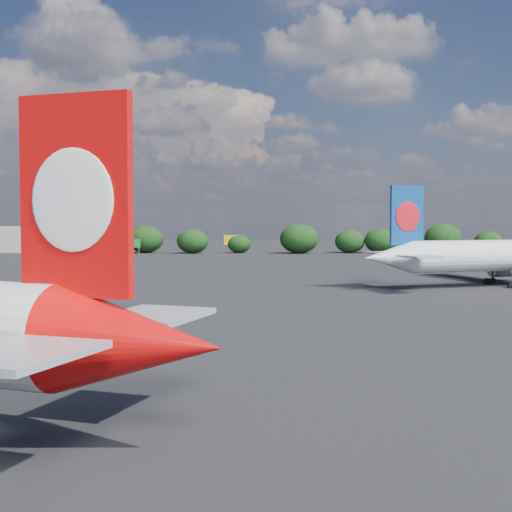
{
  "coord_description": "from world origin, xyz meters",
  "views": [
    {
      "loc": [
        15.11,
        -34.68,
        10.45
      ],
      "look_at": [
        16.0,
        12.0,
        8.0
      ],
      "focal_mm": 50.0,
      "sensor_mm": 36.0,
      "label": 1
    }
  ],
  "objects": [
    {
      "name": "ground",
      "position": [
        0.0,
        60.0,
        0.0
      ],
      "size": [
        500.0,
        500.0,
        0.0
      ],
      "primitive_type": "plane",
      "color": "black",
      "rests_on": "ground"
    },
    {
      "name": "china_southern_airliner",
      "position": [
        55.95,
        74.45,
        4.66
      ],
      "size": [
        45.94,
        44.08,
        15.3
      ],
      "color": "silver",
      "rests_on": "ground"
    },
    {
      "name": "highway_sign",
      "position": [
        -18.0,
        176.0,
        3.13
      ],
      "size": [
        6.0,
        0.3,
        4.5
      ],
      "color": "#146722",
      "rests_on": "ground"
    },
    {
      "name": "billboard_yellow",
      "position": [
        12.0,
        182.0,
        3.87
      ],
      "size": [
        5.0,
        0.3,
        5.5
      ],
      "color": "gold",
      "rests_on": "ground"
    },
    {
      "name": "horizon_treeline",
      "position": [
        -0.75,
        181.82,
        4.01
      ],
      "size": [
        209.03,
        14.86,
        9.27
      ],
      "color": "black",
      "rests_on": "ground"
    }
  ]
}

